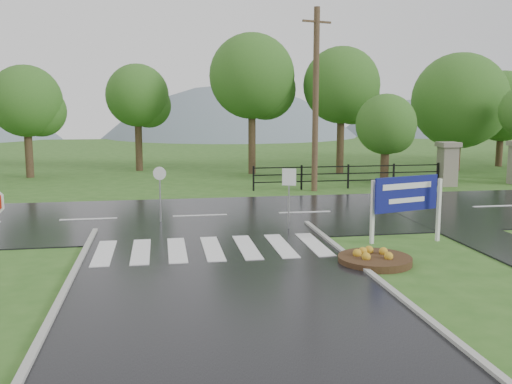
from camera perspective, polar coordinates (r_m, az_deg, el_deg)
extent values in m
plane|color=#315D1F|center=(11.65, -2.08, -11.99)|extent=(120.00, 120.00, 0.00)
cube|color=black|center=(21.25, -5.62, -2.48)|extent=(90.00, 8.00, 0.04)
cube|color=black|center=(18.28, 23.64, -5.03)|extent=(2.20, 11.00, 0.04)
cube|color=silver|center=(16.39, -14.94, -5.90)|extent=(0.50, 2.80, 0.02)
cube|color=silver|center=(16.33, -11.43, -5.84)|extent=(0.50, 2.80, 0.02)
cube|color=silver|center=(16.32, -7.90, -5.75)|extent=(0.50, 2.80, 0.02)
cube|color=silver|center=(16.38, -4.39, -5.64)|extent=(0.50, 2.80, 0.02)
cube|color=silver|center=(16.49, -0.91, -5.51)|extent=(0.50, 2.80, 0.02)
cube|color=silver|center=(16.67, 2.50, -5.37)|extent=(0.50, 2.80, 0.02)
cube|color=silver|center=(16.90, 5.84, -5.21)|extent=(0.50, 2.80, 0.02)
cube|color=gray|center=(30.59, 18.58, 2.43)|extent=(0.80, 0.80, 2.00)
cube|color=#6B6659|center=(30.49, 18.69, 4.53)|extent=(1.00, 1.00, 0.24)
cube|color=black|center=(28.56, 9.19, 1.15)|extent=(9.50, 0.05, 0.05)
cube|color=black|center=(28.52, 9.21, 1.85)|extent=(9.50, 0.05, 0.05)
cube|color=black|center=(28.48, 9.23, 2.55)|extent=(9.50, 0.05, 0.05)
cube|color=black|center=(27.39, -0.25, 1.36)|extent=(0.08, 0.08, 1.20)
cube|color=black|center=(30.40, 17.72, 1.68)|extent=(0.08, 0.08, 1.20)
sphere|color=slate|center=(79.32, -2.44, -6.91)|extent=(48.00, 48.00, 48.00)
sphere|color=slate|center=(86.24, 16.36, -3.03)|extent=(36.00, 36.00, 36.00)
cube|color=silver|center=(17.28, 11.58, -1.98)|extent=(0.12, 0.12, 1.92)
cube|color=silver|center=(18.14, 17.80, -1.72)|extent=(0.12, 0.12, 1.92)
cube|color=navy|center=(17.60, 14.83, -0.17)|extent=(2.23, 0.69, 1.05)
cube|color=white|center=(17.53, 14.91, 0.59)|extent=(1.75, 0.51, 0.17)
cube|color=white|center=(17.59, 14.85, -0.80)|extent=(1.29, 0.38, 0.14)
cylinder|color=#332111|center=(15.32, 11.79, -6.68)|extent=(1.92, 1.92, 0.19)
cube|color=#939399|center=(18.78, 3.30, -0.95)|extent=(0.04, 0.04, 1.93)
cube|color=white|center=(18.64, 3.33, 1.51)|extent=(0.44, 0.17, 0.56)
cylinder|color=#939399|center=(20.17, -9.56, -0.49)|extent=(0.06, 0.06, 1.85)
cylinder|color=white|center=(20.04, -9.62, 1.85)|extent=(0.45, 0.15, 0.46)
cylinder|color=#473523|center=(27.29, 5.98, 9.04)|extent=(0.29, 0.29, 8.57)
cube|color=brown|center=(27.55, 6.11, 16.58)|extent=(1.48, 0.54, 0.10)
cylinder|color=#3D2B1C|center=(30.74, 12.76, 3.26)|extent=(0.42, 0.42, 2.59)
sphere|color=#2A5C1C|center=(30.62, 12.87, 6.63)|extent=(3.16, 3.16, 3.16)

